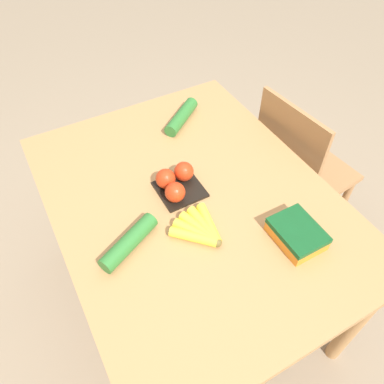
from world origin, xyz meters
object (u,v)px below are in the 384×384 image
chair (297,171)px  banana_bunch (201,230)px  tomato_pack (176,182)px  cucumber_near (129,242)px  carrot_bag (297,233)px  cucumber_far (182,117)px

chair → banana_bunch: 0.84m
tomato_pack → cucumber_near: bearing=-58.6°
chair → carrot_bag: bearing=129.0°
chair → banana_bunch: chair is taller
banana_bunch → cucumber_near: 0.24m
banana_bunch → cucumber_near: bearing=-105.3°
chair → tomato_pack: chair is taller
carrot_bag → cucumber_near: carrot_bag is taller
chair → cucumber_near: (0.21, -0.95, 0.32)m
banana_bunch → chair: bearing=110.9°
chair → tomato_pack: 0.78m
chair → carrot_bag: 0.72m
tomato_pack → chair: bearing=95.0°
chair → cucumber_near: 1.03m
chair → tomato_pack: bearing=89.5°
tomato_pack → carrot_bag: bearing=32.2°
banana_bunch → cucumber_near: cucumber_near is taller
tomato_pack → carrot_bag: tomato_pack is taller
cucumber_near → banana_bunch: bearing=74.7°
cucumber_far → cucumber_near: bearing=-42.3°
carrot_bag → banana_bunch: bearing=-123.5°
carrot_bag → cucumber_far: size_ratio=0.79×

